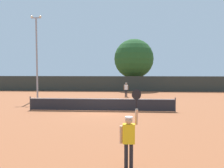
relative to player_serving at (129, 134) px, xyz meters
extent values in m
plane|color=#9E5633|center=(-2.05, 10.42, -1.11)|extent=(120.00, 120.00, 0.00)
cube|color=#232328|center=(-2.05, 10.42, -0.64)|extent=(11.18, 0.03, 0.91)
cube|color=white|center=(-2.05, 10.42, -0.18)|extent=(11.18, 0.04, 0.06)
cylinder|color=#333338|center=(-7.64, 10.42, -0.58)|extent=(0.08, 0.08, 1.07)
cylinder|color=#333338|center=(3.54, 10.42, -0.58)|extent=(0.08, 0.08, 1.07)
cube|color=#2D332D|center=(-2.05, 27.13, 0.00)|extent=(36.29, 0.12, 2.23)
cube|color=yellow|center=(-0.01, -0.01, 0.03)|extent=(0.38, 0.22, 0.61)
sphere|color=tan|center=(-0.01, -0.01, 0.45)|extent=(0.24, 0.24, 0.24)
cylinder|color=white|center=(-0.01, -0.01, 0.55)|extent=(0.25, 0.25, 0.04)
cylinder|color=black|center=(-0.09, -0.01, -0.70)|extent=(0.12, 0.12, 0.83)
cylinder|color=black|center=(0.07, -0.01, -0.70)|extent=(0.12, 0.12, 0.83)
cylinder|color=tan|center=(-0.25, -0.01, 0.00)|extent=(0.09, 0.18, 0.59)
cylinder|color=tan|center=(0.23, 0.07, 0.54)|extent=(0.09, 0.33, 0.56)
cylinder|color=black|center=(0.23, 0.13, 0.95)|extent=(0.04, 0.11, 0.28)
ellipsoid|color=black|center=(0.23, 0.19, 1.24)|extent=(0.30, 0.13, 0.36)
cube|color=white|center=(-0.21, 20.11, 0.00)|extent=(0.38, 0.22, 0.60)
sphere|color=brown|center=(-0.21, 20.11, 0.41)|extent=(0.23, 0.23, 0.23)
cylinder|color=white|center=(-0.21, 20.11, 0.51)|extent=(0.24, 0.24, 0.04)
cylinder|color=black|center=(-0.29, 20.11, -0.71)|extent=(0.12, 0.12, 0.81)
cylinder|color=black|center=(-0.13, 20.11, -0.71)|extent=(0.12, 0.12, 0.81)
cylinder|color=brown|center=(-0.45, 20.11, -0.03)|extent=(0.09, 0.17, 0.57)
cylinder|color=brown|center=(0.03, 20.11, -0.03)|extent=(0.09, 0.16, 0.57)
sphere|color=#CCE033|center=(-1.08, 14.33, -1.08)|extent=(0.07, 0.07, 0.07)
cylinder|color=gray|center=(-9.80, 17.38, 3.21)|extent=(0.18, 0.18, 8.64)
cube|color=gray|center=(-9.80, 17.38, 7.57)|extent=(1.10, 0.10, 0.10)
sphere|color=#F2EDCC|center=(-10.25, 17.38, 7.70)|extent=(0.28, 0.28, 0.28)
sphere|color=#F2EDCC|center=(-9.35, 17.38, 7.70)|extent=(0.28, 0.28, 0.28)
cylinder|color=brown|center=(0.97, 30.31, 0.18)|extent=(0.56, 0.56, 2.59)
sphere|color=#235123|center=(0.97, 30.31, 3.83)|extent=(6.28, 6.28, 6.28)
cube|color=navy|center=(0.44, 34.30, -0.51)|extent=(2.47, 4.43, 0.90)
cube|color=#2D333D|center=(0.44, 34.00, 0.26)|extent=(1.99, 2.42, 0.64)
cylinder|color=black|center=(-0.41, 35.70, -0.81)|extent=(0.22, 0.60, 0.60)
cylinder|color=black|center=(1.29, 35.70, -0.81)|extent=(0.22, 0.60, 0.60)
cylinder|color=black|center=(-0.41, 32.90, -0.81)|extent=(0.22, 0.60, 0.60)
cylinder|color=black|center=(1.29, 32.90, -0.81)|extent=(0.22, 0.60, 0.60)
cube|color=black|center=(8.42, 34.69, -0.51)|extent=(2.16, 4.31, 0.90)
cube|color=#2D333D|center=(8.42, 34.39, 0.26)|extent=(1.84, 2.30, 0.64)
cylinder|color=black|center=(7.57, 36.09, -0.81)|extent=(0.22, 0.60, 0.60)
cylinder|color=black|center=(9.27, 36.09, -0.81)|extent=(0.22, 0.60, 0.60)
cylinder|color=black|center=(7.57, 33.29, -0.81)|extent=(0.22, 0.60, 0.60)
cylinder|color=black|center=(9.27, 33.29, -0.81)|extent=(0.22, 0.60, 0.60)
camera|label=1|loc=(-0.06, -7.19, 2.01)|focal=37.34mm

